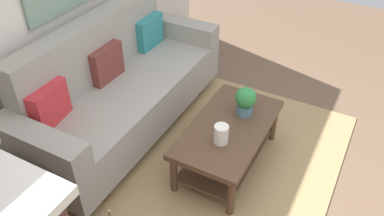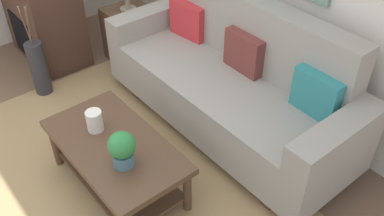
{
  "view_description": "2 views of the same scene",
  "coord_description": "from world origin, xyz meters",
  "px_view_note": "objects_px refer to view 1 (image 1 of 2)",
  "views": [
    {
      "loc": [
        -2.16,
        -0.42,
        2.53
      ],
      "look_at": [
        0.16,
        0.83,
        0.5
      ],
      "focal_mm": 36.72,
      "sensor_mm": 36.0,
      "label": 1
    },
    {
      "loc": [
        2.16,
        -0.45,
        2.47
      ],
      "look_at": [
        0.24,
        1.12,
        0.46
      ],
      "focal_mm": 40.1,
      "sensor_mm": 36.0,
      "label": 2
    }
  ],
  "objects_px": {
    "couch": "(120,90)",
    "side_table": "(6,213)",
    "throw_pillow_maroon": "(106,63)",
    "potted_plant_tabletop": "(245,101)",
    "tabletop_vase": "(221,134)",
    "throw_pillow_teal": "(149,32)",
    "throw_pillow_crimson": "(49,105)",
    "coffee_table": "(228,136)"
  },
  "relations": [
    {
      "from": "throw_pillow_maroon",
      "to": "side_table",
      "type": "xyz_separation_m",
      "value": [
        -1.43,
        -0.18,
        -0.4
      ]
    },
    {
      "from": "throw_pillow_maroon",
      "to": "potted_plant_tabletop",
      "type": "bearing_deg",
      "value": -80.72
    },
    {
      "from": "throw_pillow_crimson",
      "to": "side_table",
      "type": "distance_m",
      "value": 0.85
    },
    {
      "from": "tabletop_vase",
      "to": "potted_plant_tabletop",
      "type": "relative_size",
      "value": 0.61
    },
    {
      "from": "throw_pillow_crimson",
      "to": "throw_pillow_maroon",
      "type": "bearing_deg",
      "value": 0.0
    },
    {
      "from": "throw_pillow_teal",
      "to": "tabletop_vase",
      "type": "xyz_separation_m",
      "value": [
        -0.92,
        -1.26,
        -0.17
      ]
    },
    {
      "from": "throw_pillow_teal",
      "to": "tabletop_vase",
      "type": "height_order",
      "value": "throw_pillow_teal"
    },
    {
      "from": "potted_plant_tabletop",
      "to": "side_table",
      "type": "xyz_separation_m",
      "value": [
        -1.64,
        1.1,
        -0.29
      ]
    },
    {
      "from": "coffee_table",
      "to": "side_table",
      "type": "bearing_deg",
      "value": 143.71
    },
    {
      "from": "side_table",
      "to": "couch",
      "type": "bearing_deg",
      "value": 2.31
    },
    {
      "from": "couch",
      "to": "tabletop_vase",
      "type": "bearing_deg",
      "value": -100.44
    },
    {
      "from": "throw_pillow_maroon",
      "to": "potted_plant_tabletop",
      "type": "relative_size",
      "value": 1.37
    },
    {
      "from": "throw_pillow_teal",
      "to": "potted_plant_tabletop",
      "type": "relative_size",
      "value": 1.37
    },
    {
      "from": "side_table",
      "to": "throw_pillow_teal",
      "type": "bearing_deg",
      "value": 4.9
    },
    {
      "from": "throw_pillow_teal",
      "to": "potted_plant_tabletop",
      "type": "xyz_separation_m",
      "value": [
        -0.5,
        -1.28,
        -0.11
      ]
    },
    {
      "from": "couch",
      "to": "throw_pillow_crimson",
      "type": "distance_m",
      "value": 0.76
    },
    {
      "from": "potted_plant_tabletop",
      "to": "side_table",
      "type": "distance_m",
      "value": 2.0
    },
    {
      "from": "throw_pillow_crimson",
      "to": "throw_pillow_teal",
      "type": "height_order",
      "value": "same"
    },
    {
      "from": "throw_pillow_crimson",
      "to": "coffee_table",
      "type": "relative_size",
      "value": 0.33
    },
    {
      "from": "throw_pillow_crimson",
      "to": "throw_pillow_maroon",
      "type": "xyz_separation_m",
      "value": [
        0.71,
        0.0,
        0.0
      ]
    },
    {
      "from": "throw_pillow_crimson",
      "to": "coffee_table",
      "type": "distance_m",
      "value": 1.47
    },
    {
      "from": "tabletop_vase",
      "to": "side_table",
      "type": "bearing_deg",
      "value": 138.75
    },
    {
      "from": "couch",
      "to": "side_table",
      "type": "height_order",
      "value": "couch"
    },
    {
      "from": "tabletop_vase",
      "to": "potted_plant_tabletop",
      "type": "bearing_deg",
      "value": -3.77
    },
    {
      "from": "couch",
      "to": "potted_plant_tabletop",
      "type": "height_order",
      "value": "couch"
    },
    {
      "from": "throw_pillow_teal",
      "to": "side_table",
      "type": "bearing_deg",
      "value": -175.1
    },
    {
      "from": "throw_pillow_teal",
      "to": "throw_pillow_maroon",
      "type": "bearing_deg",
      "value": 180.0
    },
    {
      "from": "tabletop_vase",
      "to": "side_table",
      "type": "height_order",
      "value": "tabletop_vase"
    },
    {
      "from": "throw_pillow_crimson",
      "to": "throw_pillow_maroon",
      "type": "relative_size",
      "value": 1.0
    },
    {
      "from": "tabletop_vase",
      "to": "throw_pillow_maroon",
      "type": "bearing_deg",
      "value": 80.58
    },
    {
      "from": "throw_pillow_teal",
      "to": "tabletop_vase",
      "type": "bearing_deg",
      "value": -126.12
    },
    {
      "from": "throw_pillow_crimson",
      "to": "tabletop_vase",
      "type": "xyz_separation_m",
      "value": [
        0.5,
        -1.26,
        -0.17
      ]
    },
    {
      "from": "couch",
      "to": "side_table",
      "type": "xyz_separation_m",
      "value": [
        -1.43,
        -0.06,
        -0.15
      ]
    },
    {
      "from": "throw_pillow_crimson",
      "to": "throw_pillow_maroon",
      "type": "distance_m",
      "value": 0.71
    },
    {
      "from": "couch",
      "to": "coffee_table",
      "type": "xyz_separation_m",
      "value": [
        -0.0,
        -1.11,
        -0.12
      ]
    },
    {
      "from": "couch",
      "to": "coffee_table",
      "type": "distance_m",
      "value": 1.11
    },
    {
      "from": "couch",
      "to": "throw_pillow_crimson",
      "type": "relative_size",
      "value": 6.29
    },
    {
      "from": "throw_pillow_maroon",
      "to": "couch",
      "type": "bearing_deg",
      "value": -90.0
    },
    {
      "from": "potted_plant_tabletop",
      "to": "throw_pillow_teal",
      "type": "bearing_deg",
      "value": 68.78
    },
    {
      "from": "couch",
      "to": "side_table",
      "type": "relative_size",
      "value": 4.04
    },
    {
      "from": "couch",
      "to": "tabletop_vase",
      "type": "height_order",
      "value": "couch"
    },
    {
      "from": "throw_pillow_teal",
      "to": "side_table",
      "type": "height_order",
      "value": "throw_pillow_teal"
    }
  ]
}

